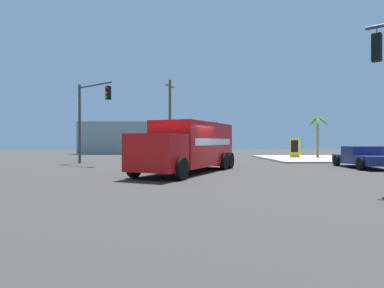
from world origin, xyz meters
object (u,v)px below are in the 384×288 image
object	(u,v)px
delivery_truck	(189,146)
utility_pole	(170,117)
traffic_light_primary	(89,111)
vending_machine_red	(295,148)
pickup_navy	(363,156)
palm_tree_far	(318,129)

from	to	relation	value
delivery_truck	utility_pole	distance (m)	20.24
traffic_light_primary	utility_pole	world-z (taller)	utility_pole
delivery_truck	utility_pole	xyz separation A→B (m)	(-1.57, 19.94, 3.10)
traffic_light_primary	vending_machine_red	xyz separation A→B (m)	(18.39, 6.95, -2.94)
delivery_truck	vending_machine_red	distance (m)	17.76
traffic_light_primary	pickup_navy	distance (m)	19.43
pickup_navy	utility_pole	xyz separation A→B (m)	(-12.79, 17.52, 3.82)
traffic_light_primary	delivery_truck	bearing A→B (deg)	-43.44
palm_tree_far	utility_pole	bearing A→B (deg)	160.56
pickup_navy	vending_machine_red	distance (m)	11.51
vending_machine_red	utility_pole	size ratio (longest dim) A/B	0.21
pickup_navy	vending_machine_red	size ratio (longest dim) A/B	2.88
delivery_truck	traffic_light_primary	world-z (taller)	traffic_light_primary
vending_machine_red	utility_pole	world-z (taller)	utility_pole
vending_machine_red	palm_tree_far	xyz separation A→B (m)	(2.59, 0.66, 1.90)
delivery_truck	traffic_light_primary	distance (m)	10.48
palm_tree_far	traffic_light_primary	bearing A→B (deg)	-160.06
pickup_navy	utility_pole	size ratio (longest dim) A/B	0.60
vending_machine_red	utility_pole	distance (m)	14.37
delivery_truck	palm_tree_far	world-z (taller)	palm_tree_far
traffic_light_primary	palm_tree_far	bearing A→B (deg)	19.94
delivery_truck	utility_pole	world-z (taller)	utility_pole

